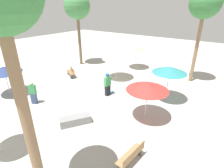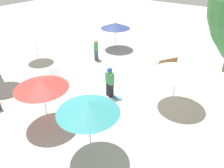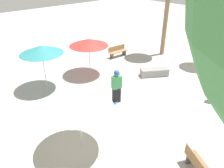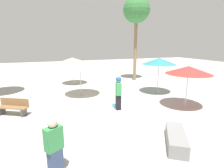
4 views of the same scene
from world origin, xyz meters
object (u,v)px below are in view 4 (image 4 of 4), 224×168
Objects in this scene: skater_main at (118,92)px; shade_umbrella_cream at (80,64)px; bystander_watching at (54,147)px; skateboard at (115,106)px; shade_umbrella_teal at (159,61)px; concrete_ledge at (176,139)px; shade_umbrella_red at (189,70)px; palm_tree_far_back at (136,11)px; bench_near at (13,107)px; shade_umbrella_tan at (72,60)px.

shade_umbrella_cream is (-3.29, -1.45, 1.20)m from skater_main.
skater_main is 1.09× the size of bystander_watching.
skateboard is (-0.41, -0.04, -0.95)m from skater_main.
shade_umbrella_teal reaches higher than skateboard.
shade_umbrella_cream reaches higher than skateboard.
shade_umbrella_red reaches higher than concrete_ledge.
palm_tree_far_back is at bearing -155.47° from bystander_watching.
skater_main is 2.28× the size of skateboard.
skater_main is at bearing -162.60° from bench_near.
skater_main is 0.24× the size of palm_tree_far_back.
shade_umbrella_teal is 1.52× the size of bystander_watching.
shade_umbrella_tan is (-11.14, -2.03, 1.94)m from concrete_ledge.
bench_near is 0.65× the size of shade_umbrella_red.
concrete_ledge is 0.74× the size of shade_umbrella_red.
skater_main is at bearing 11.34° from shade_umbrella_tan.
skateboard is 0.33× the size of shade_umbrella_red.
shade_umbrella_teal is (-0.82, 9.31, 1.94)m from bench_near.
bystander_watching reaches higher than skateboard.
shade_umbrella_red is at bearing -164.29° from bench_near.
shade_umbrella_cream reaches higher than shade_umbrella_tan.
skater_main is at bearing 23.78° from shade_umbrella_cream.
shade_umbrella_tan reaches higher than skater_main.
skateboard is at bearing -156.97° from bystander_watching.
shade_umbrella_tan is at bearing -147.97° from shade_umbrella_red.
bench_near is at bearing -99.41° from bystander_watching.
skater_main is 1.01× the size of concrete_ledge.
skater_main is 5.51m from bench_near.
skater_main is 9.90m from palm_tree_far_back.
bystander_watching reaches higher than bench_near.
concrete_ledge is 0.72× the size of shade_umbrella_cream.
bench_near is at bearing -130.96° from concrete_ledge.
palm_tree_far_back is at bearing 159.75° from concrete_ledge.
palm_tree_far_back is (-7.91, 0.87, 4.35)m from shade_umbrella_red.
skater_main is 0.72× the size of shade_umbrella_teal.
skater_main reaches higher than skateboard.
bench_near is (-5.17, -5.95, 0.18)m from concrete_ledge.
bystander_watching is (0.02, -4.15, 0.61)m from concrete_ledge.
palm_tree_far_back is 14.70m from bystander_watching.
concrete_ledge is at bearing 151.73° from bystander_watching.
shade_umbrella_tan is at bearing 179.69° from shade_umbrella_cream.
bench_near is 0.62× the size of shade_umbrella_teal.
shade_umbrella_teal is 1.04× the size of shade_umbrella_red.
bench_near is 4.79m from shade_umbrella_cream.
bench_near is at bearing -60.37° from palm_tree_far_back.
shade_umbrella_tan is at bearing -93.64° from bench_near.
shade_umbrella_cream is at bearing 38.52° from skater_main.
concrete_ledge is 7.88m from bench_near.
shade_umbrella_teal is 7.45m from shade_umbrella_tan.
bystander_watching is (2.93, -7.27, -1.32)m from shade_umbrella_red.
shade_umbrella_cream is at bearing -59.72° from palm_tree_far_back.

